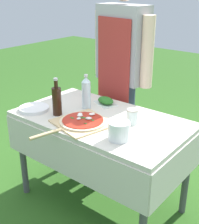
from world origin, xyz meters
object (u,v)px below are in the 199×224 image
object	(u,v)px
plate_stack	(34,109)
mixing_tub	(119,131)
pizza_on_peel	(82,122)
sauce_jar	(132,117)
oil_bottle	(57,100)
water_bottle	(86,92)
prep_table	(101,130)
herb_container	(106,101)
person_cook	(122,63)

from	to	relation	value
plate_stack	mixing_tub	bearing A→B (deg)	1.49
pizza_on_peel	sauce_jar	world-z (taller)	sauce_jar
oil_bottle	plate_stack	bearing A→B (deg)	-165.80
sauce_jar	oil_bottle	bearing A→B (deg)	-157.56
water_bottle	mixing_tub	bearing A→B (deg)	-27.86
oil_bottle	water_bottle	distance (m)	0.25
plate_stack	sauce_jar	world-z (taller)	sauce_jar
pizza_on_peel	water_bottle	size ratio (longest dim) A/B	2.26
prep_table	oil_bottle	world-z (taller)	oil_bottle
pizza_on_peel	herb_container	distance (m)	0.42
pizza_on_peel	mixing_tub	world-z (taller)	mixing_tub
pizza_on_peel	prep_table	bearing A→B (deg)	91.60
plate_stack	oil_bottle	bearing A→B (deg)	14.20
person_cook	mixing_tub	distance (m)	0.94
oil_bottle	plate_stack	size ratio (longest dim) A/B	1.21
oil_bottle	herb_container	xyz separation A→B (m)	(0.14, 0.40, -0.09)
person_cook	plate_stack	xyz separation A→B (m)	(-0.27, -0.78, -0.25)
herb_container	sauce_jar	xyz separation A→B (m)	(0.38, -0.19, 0.02)
person_cook	water_bottle	distance (m)	0.51
herb_container	plate_stack	world-z (taller)	herb_container
prep_table	plate_stack	size ratio (longest dim) A/B	5.48
pizza_on_peel	mixing_tub	distance (m)	0.34
sauce_jar	pizza_on_peel	bearing A→B (deg)	-140.81
prep_table	sauce_jar	world-z (taller)	sauce_jar
prep_table	plate_stack	world-z (taller)	plate_stack
prep_table	plate_stack	xyz separation A→B (m)	(-0.49, -0.22, 0.12)
herb_container	mixing_tub	bearing A→B (deg)	-44.32
mixing_tub	sauce_jar	distance (m)	0.26
herb_container	pizza_on_peel	bearing A→B (deg)	-75.50
pizza_on_peel	plate_stack	distance (m)	0.46
prep_table	oil_bottle	xyz separation A→B (m)	(-0.29, -0.16, 0.22)
mixing_tub	plate_stack	size ratio (longest dim) A/B	0.59
prep_table	mixing_tub	distance (m)	0.40
sauce_jar	prep_table	bearing A→B (deg)	-167.43
oil_bottle	herb_container	distance (m)	0.44
pizza_on_peel	oil_bottle	size ratio (longest dim) A/B	2.16
prep_table	pizza_on_peel	xyz separation A→B (m)	(-0.04, -0.17, 0.12)
prep_table	person_cook	size ratio (longest dim) A/B	0.75
plate_stack	herb_container	bearing A→B (deg)	52.49
herb_container	sauce_jar	world-z (taller)	sauce_jar
oil_bottle	mixing_tub	xyz separation A→B (m)	(0.59, -0.03, -0.05)
oil_bottle	sauce_jar	size ratio (longest dim) A/B	2.60
plate_stack	sauce_jar	distance (m)	0.78
prep_table	sauce_jar	xyz separation A→B (m)	(0.24, 0.05, 0.15)
pizza_on_peel	sauce_jar	distance (m)	0.36
plate_stack	person_cook	bearing A→B (deg)	70.69
herb_container	mixing_tub	size ratio (longest dim) A/B	1.62
person_cook	herb_container	size ratio (longest dim) A/B	7.63
oil_bottle	mixing_tub	world-z (taller)	oil_bottle
water_bottle	herb_container	bearing A→B (deg)	69.32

